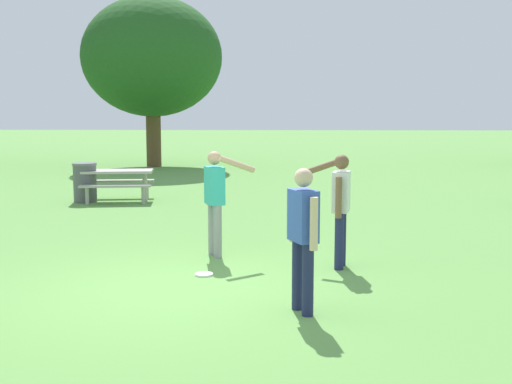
{
  "coord_description": "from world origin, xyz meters",
  "views": [
    {
      "loc": [
        1.33,
        -8.11,
        2.3
      ],
      "look_at": [
        0.94,
        2.03,
        1.0
      ],
      "focal_mm": 46.21,
      "sensor_mm": 36.0,
      "label": 1
    }
  ],
  "objects_px": {
    "person_catcher": "(215,195)",
    "trash_can_further_along": "(85,182)",
    "person_bystander": "(340,202)",
    "tree_broad_center": "(152,57)",
    "picnic_table_near": "(118,178)",
    "frisbee": "(204,274)",
    "person_thrower": "(303,231)"
  },
  "relations": [
    {
      "from": "person_catcher",
      "to": "trash_can_further_along",
      "type": "bearing_deg",
      "value": 123.12
    },
    {
      "from": "tree_broad_center",
      "to": "trash_can_further_along",
      "type": "bearing_deg",
      "value": -88.83
    },
    {
      "from": "frisbee",
      "to": "tree_broad_center",
      "type": "relative_size",
      "value": 0.04
    },
    {
      "from": "person_thrower",
      "to": "picnic_table_near",
      "type": "relative_size",
      "value": 0.88
    },
    {
      "from": "person_bystander",
      "to": "picnic_table_near",
      "type": "xyz_separation_m",
      "value": [
        -4.89,
        6.67,
        -0.4
      ]
    },
    {
      "from": "trash_can_further_along",
      "to": "tree_broad_center",
      "type": "height_order",
      "value": "tree_broad_center"
    },
    {
      "from": "person_catcher",
      "to": "trash_can_further_along",
      "type": "xyz_separation_m",
      "value": [
        -3.8,
        5.82,
        -0.48
      ]
    },
    {
      "from": "person_catcher",
      "to": "person_bystander",
      "type": "xyz_separation_m",
      "value": [
        1.86,
        -0.67,
        0.0
      ]
    },
    {
      "from": "person_bystander",
      "to": "tree_broad_center",
      "type": "height_order",
      "value": "tree_broad_center"
    },
    {
      "from": "person_thrower",
      "to": "trash_can_further_along",
      "type": "bearing_deg",
      "value": 120.37
    },
    {
      "from": "person_bystander",
      "to": "trash_can_further_along",
      "type": "distance_m",
      "value": 8.62
    },
    {
      "from": "trash_can_further_along",
      "to": "frisbee",
      "type": "bearing_deg",
      "value": -61.88
    },
    {
      "from": "picnic_table_near",
      "to": "person_thrower",
      "type": "bearing_deg",
      "value": -64.05
    },
    {
      "from": "picnic_table_near",
      "to": "tree_broad_center",
      "type": "height_order",
      "value": "tree_broad_center"
    },
    {
      "from": "person_thrower",
      "to": "picnic_table_near",
      "type": "xyz_separation_m",
      "value": [
        -4.29,
        8.81,
        -0.38
      ]
    },
    {
      "from": "person_catcher",
      "to": "picnic_table_near",
      "type": "height_order",
      "value": "person_catcher"
    },
    {
      "from": "person_bystander",
      "to": "person_thrower",
      "type": "bearing_deg",
      "value": -105.67
    },
    {
      "from": "picnic_table_near",
      "to": "tree_broad_center",
      "type": "bearing_deg",
      "value": 95.73
    },
    {
      "from": "frisbee",
      "to": "picnic_table_near",
      "type": "relative_size",
      "value": 0.14
    },
    {
      "from": "picnic_table_near",
      "to": "person_catcher",
      "type": "bearing_deg",
      "value": -63.23
    },
    {
      "from": "person_catcher",
      "to": "frisbee",
      "type": "height_order",
      "value": "person_catcher"
    },
    {
      "from": "person_thrower",
      "to": "frisbee",
      "type": "xyz_separation_m",
      "value": [
        -1.31,
        1.62,
        -0.93
      ]
    },
    {
      "from": "trash_can_further_along",
      "to": "tree_broad_center",
      "type": "bearing_deg",
      "value": 91.17
    },
    {
      "from": "person_bystander",
      "to": "frisbee",
      "type": "bearing_deg",
      "value": -164.67
    },
    {
      "from": "person_catcher",
      "to": "tree_broad_center",
      "type": "distance_m",
      "value": 16.51
    },
    {
      "from": "person_thrower",
      "to": "trash_can_further_along",
      "type": "relative_size",
      "value": 1.71
    },
    {
      "from": "person_catcher",
      "to": "tree_broad_center",
      "type": "xyz_separation_m",
      "value": [
        -4.0,
        15.68,
        3.27
      ]
    },
    {
      "from": "person_catcher",
      "to": "trash_can_further_along",
      "type": "relative_size",
      "value": 1.71
    },
    {
      "from": "person_catcher",
      "to": "tree_broad_center",
      "type": "height_order",
      "value": "tree_broad_center"
    },
    {
      "from": "frisbee",
      "to": "tree_broad_center",
      "type": "height_order",
      "value": "tree_broad_center"
    },
    {
      "from": "trash_can_further_along",
      "to": "picnic_table_near",
      "type": "bearing_deg",
      "value": 13.23
    },
    {
      "from": "frisbee",
      "to": "tree_broad_center",
      "type": "bearing_deg",
      "value": 103.17
    }
  ]
}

